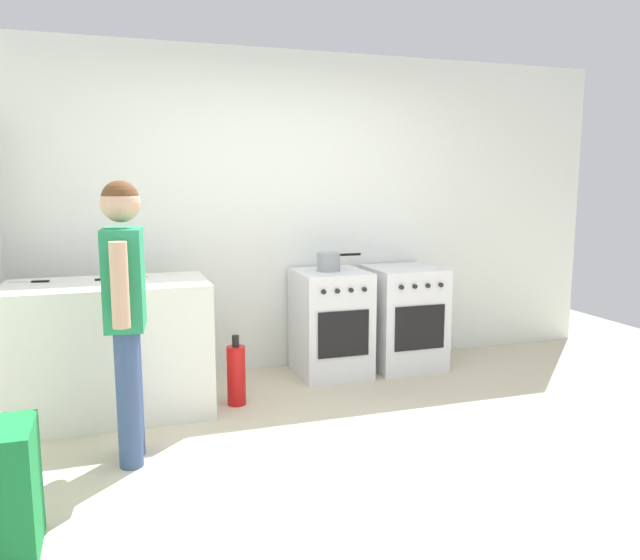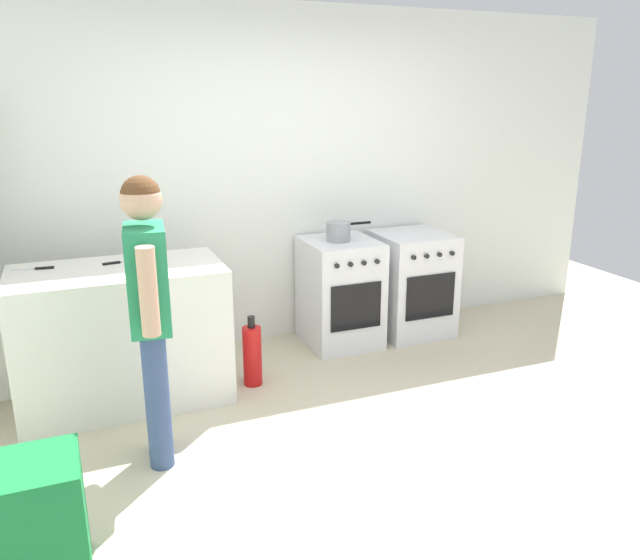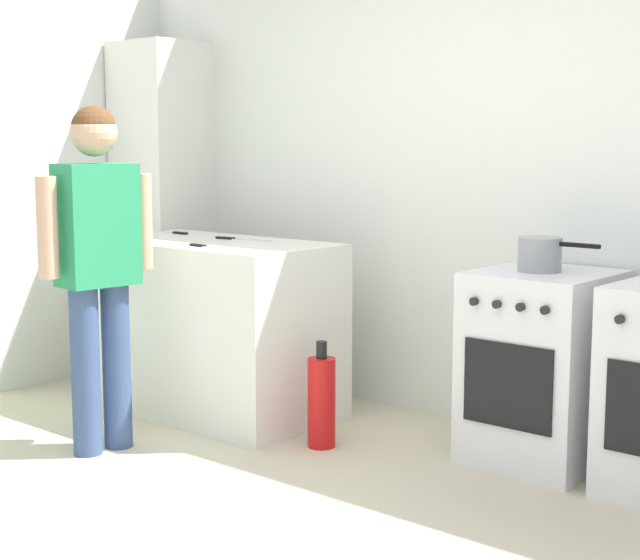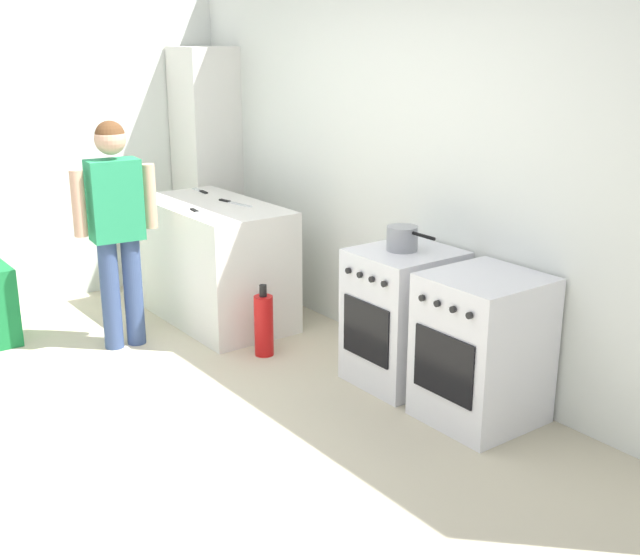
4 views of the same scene
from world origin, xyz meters
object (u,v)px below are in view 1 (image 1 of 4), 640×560
Objects in this scene: fire_extinguisher at (236,375)px; oven_left at (330,322)px; knife_bread at (120,278)px; knife_chef at (145,286)px; person at (125,299)px; oven_right at (403,317)px; knife_utility at (31,282)px; pot at (329,262)px.

oven_left is at bearing 28.78° from fire_extinguisher.
knife_chef is (0.15, -0.37, 0.00)m from knife_bread.
knife_chef is 0.20× the size of person.
oven_right is at bearing 16.20° from knife_chef.
knife_utility is at bearing 121.17° from person.
pot is 0.74× the size of fire_extinguisher.
oven_left and oven_right have the same top height.
knife_utility is at bearing 177.47° from knife_bread.
pot is at bearing 5.58° from knife_utility.
pot is 1.47× the size of knife_utility.
knife_utility is 0.81× the size of knife_chef.
oven_left is at bearing 5.83° from knife_utility.
person is at bearing -88.95° from knife_bread.
fire_extinguisher is at bearing -151.22° from oven_left.
knife_bread is at bearing 91.05° from person.
pot is 1.96m from person.
knife_bread is at bearing -2.53° from knife_utility.
knife_bread is at bearing -171.33° from oven_left.
pot is 1.20m from fire_extinguisher.
knife_utility reaches higher than oven_left.
knife_utility and knife_chef have the same top height.
person is at bearing -58.83° from knife_utility.
knife_bread is 0.40m from knife_chef.
pot reaches higher than knife_chef.
oven_left is at bearing 36.23° from person.
knife_chef is at bearing -163.80° from oven_right.
oven_left is 0.54× the size of person.
person is at bearing -103.16° from knife_chef.
fire_extinguisher is at bearing -17.26° from knife_bread.
fire_extinguisher is (-1.52, -0.48, -0.21)m from oven_right.
person is (-1.58, -1.16, -0.00)m from pot.
knife_bread and knife_utility have the same top height.
knife_chef reaches higher than oven_right.
oven_left is at bearing 22.76° from knife_chef.
knife_chef is at bearing -167.01° from fire_extinguisher.
oven_right is at bearing 27.49° from person.
knife_bread is (-1.59, -0.23, -0.02)m from pot.
knife_bread is at bearing -171.62° from pot.
knife_bread reaches higher than fire_extinguisher.
knife_bread reaches higher than oven_left.
pot is at bearing 22.67° from knife_chef.
knife_chef is 0.62× the size of fire_extinguisher.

